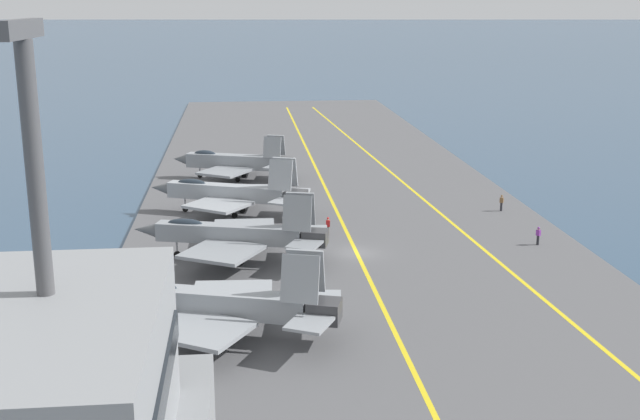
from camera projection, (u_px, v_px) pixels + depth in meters
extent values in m
plane|color=#334C66|center=(357.00, 257.00, 71.63)|extent=(2000.00, 2000.00, 0.00)
cube|color=#565659|center=(357.00, 255.00, 71.58)|extent=(225.93, 42.15, 0.40)
cube|color=yellow|center=(483.00, 249.00, 72.67)|extent=(202.99, 12.57, 0.01)
cube|color=yellow|center=(357.00, 253.00, 71.53)|extent=(203.34, 0.36, 0.01)
cube|color=#93999E|center=(211.00, 303.00, 53.27)|extent=(5.37, 12.85, 1.67)
cone|color=#5B5E60|center=(106.00, 295.00, 54.67)|extent=(2.23, 2.80, 1.59)
cube|color=#38383A|center=(324.00, 311.00, 51.83)|extent=(2.45, 2.57, 1.42)
ellipsoid|color=#232D38|center=(155.00, 287.00, 53.80)|extent=(1.80, 3.28, 0.92)
cube|color=#93999E|center=(201.00, 330.00, 50.21)|extent=(7.07, 7.31, 0.28)
cube|color=#93999E|center=(232.00, 294.00, 56.44)|extent=(5.17, 5.83, 0.28)
cube|color=#93999E|center=(300.00, 279.00, 50.65)|extent=(1.62, 2.61, 3.06)
cube|color=#93999E|center=(306.00, 270.00, 52.32)|extent=(1.62, 2.61, 3.06)
cube|color=#93999E|center=(309.00, 324.00, 49.80)|extent=(3.60, 3.45, 0.20)
cube|color=#93999E|center=(323.00, 298.00, 54.05)|extent=(3.08, 2.77, 0.20)
cylinder|color=#B2B2B7|center=(144.00, 320.00, 54.57)|extent=(0.16, 0.16, 1.51)
cylinder|color=black|center=(145.00, 326.00, 54.68)|extent=(0.39, 0.64, 0.60)
cylinder|color=#B2B2B7|center=(225.00, 333.00, 52.31)|extent=(0.16, 0.16, 1.51)
cylinder|color=black|center=(225.00, 340.00, 52.43)|extent=(0.39, 0.64, 0.60)
cylinder|color=#B2B2B7|center=(236.00, 320.00, 54.53)|extent=(0.16, 0.16, 1.51)
cylinder|color=black|center=(236.00, 326.00, 54.65)|extent=(0.39, 0.64, 0.60)
cube|color=gray|center=(229.00, 234.00, 68.79)|extent=(4.81, 12.65, 1.55)
cone|color=#5B5E60|center=(147.00, 230.00, 69.95)|extent=(2.05, 2.70, 1.47)
cube|color=#38383A|center=(315.00, 238.00, 67.60)|extent=(2.25, 2.45, 1.31)
ellipsoid|color=#232D38|center=(185.00, 223.00, 69.21)|extent=(1.63, 3.20, 0.85)
cube|color=gray|center=(222.00, 252.00, 65.45)|extent=(7.53, 7.50, 0.28)
cube|color=gray|center=(244.00, 228.00, 72.24)|extent=(5.68, 5.60, 0.28)
cube|color=gray|center=(297.00, 213.00, 66.47)|extent=(1.52, 2.56, 2.98)
cube|color=gray|center=(301.00, 208.00, 68.02)|extent=(1.52, 2.56, 2.98)
cube|color=gray|center=(304.00, 245.00, 65.61)|extent=(3.55, 3.36, 0.20)
cube|color=gray|center=(313.00, 230.00, 69.76)|extent=(3.00, 2.64, 0.20)
cylinder|color=#B2B2B7|center=(177.00, 249.00, 69.93)|extent=(0.16, 0.16, 1.66)
cylinder|color=black|center=(177.00, 255.00, 70.07)|extent=(0.37, 0.64, 0.60)
cylinder|color=#B2B2B7|center=(240.00, 256.00, 67.96)|extent=(0.16, 0.16, 1.66)
cylinder|color=black|center=(241.00, 262.00, 68.09)|extent=(0.37, 0.64, 0.60)
cylinder|color=#B2B2B7|center=(247.00, 248.00, 70.02)|extent=(0.16, 0.16, 1.66)
cylinder|color=black|center=(247.00, 254.00, 70.16)|extent=(0.37, 0.64, 0.60)
cube|color=#9EA3A8|center=(226.00, 192.00, 83.62)|extent=(6.16, 12.52, 1.60)
cone|color=#5B5E60|center=(161.00, 188.00, 85.55)|extent=(2.30, 2.81, 1.52)
cube|color=#38383A|center=(296.00, 197.00, 81.65)|extent=(2.47, 2.61, 1.36)
ellipsoid|color=#232D38|center=(192.00, 183.00, 84.44)|extent=(1.95, 3.22, 0.88)
cube|color=#9EA3A8|center=(218.00, 205.00, 80.58)|extent=(7.27, 7.40, 0.28)
cube|color=#9EA3A8|center=(242.00, 190.00, 86.71)|extent=(5.65, 6.14, 0.28)
cube|color=#9EA3A8|center=(280.00, 175.00, 80.62)|extent=(1.77, 2.61, 3.11)
cube|color=#9EA3A8|center=(285.00, 172.00, 82.19)|extent=(1.77, 2.61, 3.11)
cube|color=#9EA3A8|center=(285.00, 202.00, 79.73)|extent=(3.65, 3.53, 0.20)
cube|color=#9EA3A8|center=(298.00, 192.00, 83.83)|extent=(3.22, 2.93, 0.20)
cylinder|color=#B2B2B7|center=(185.00, 204.00, 85.27)|extent=(0.16, 0.16, 1.64)
cylinder|color=black|center=(185.00, 209.00, 85.40)|extent=(0.42, 0.64, 0.60)
cylinder|color=#B2B2B7|center=(235.00, 211.00, 82.65)|extent=(0.16, 0.16, 1.64)
cylinder|color=black|center=(235.00, 216.00, 82.78)|extent=(0.42, 0.64, 0.60)
cylinder|color=#B2B2B7|center=(242.00, 206.00, 84.74)|extent=(0.16, 0.16, 1.64)
cylinder|color=black|center=(242.00, 210.00, 84.87)|extent=(0.42, 0.64, 0.60)
cube|color=gray|center=(231.00, 161.00, 100.44)|extent=(5.35, 11.46, 1.72)
cone|color=#5B5E60|center=(182.00, 159.00, 101.90)|extent=(2.25, 2.59, 1.63)
cube|color=#38383A|center=(284.00, 164.00, 98.94)|extent=(2.47, 2.41, 1.46)
ellipsoid|color=#232D38|center=(205.00, 154.00, 101.00)|extent=(1.80, 2.96, 0.94)
cube|color=gray|center=(225.00, 172.00, 97.15)|extent=(7.22, 7.10, 0.28)
cube|color=gray|center=(243.00, 161.00, 103.84)|extent=(5.78, 5.42, 0.28)
cube|color=gray|center=(272.00, 147.00, 97.82)|extent=(1.49, 2.33, 2.58)
cube|color=gray|center=(276.00, 145.00, 99.52)|extent=(1.49, 2.33, 2.58)
cube|color=gray|center=(275.00, 167.00, 96.91)|extent=(3.50, 3.26, 0.20)
cube|color=gray|center=(285.00, 160.00, 101.17)|extent=(3.10, 2.59, 0.20)
cylinder|color=#B2B2B7|center=(200.00, 172.00, 101.77)|extent=(0.16, 0.16, 1.45)
cylinder|color=black|center=(200.00, 175.00, 101.88)|extent=(0.40, 0.64, 0.60)
cylinder|color=#B2B2B7|center=(238.00, 176.00, 99.45)|extent=(0.16, 0.16, 1.45)
cylinder|color=black|center=(238.00, 179.00, 99.55)|extent=(0.40, 0.64, 0.60)
cylinder|color=#B2B2B7|center=(244.00, 172.00, 101.71)|extent=(0.16, 0.16, 1.45)
cylinder|color=black|center=(244.00, 176.00, 101.82)|extent=(0.40, 0.64, 0.60)
cylinder|color=#232328|center=(501.00, 207.00, 85.72)|extent=(0.24, 0.24, 0.91)
cube|color=brown|center=(502.00, 200.00, 85.54)|extent=(0.42, 0.46, 0.55)
sphere|color=tan|center=(502.00, 196.00, 85.43)|extent=(0.22, 0.22, 0.22)
sphere|color=brown|center=(502.00, 196.00, 85.42)|extent=(0.24, 0.24, 0.24)
cylinder|color=#232328|center=(538.00, 240.00, 73.79)|extent=(0.24, 0.24, 0.89)
cube|color=purple|center=(538.00, 233.00, 73.61)|extent=(0.46, 0.43, 0.53)
sphere|color=#9E7051|center=(539.00, 229.00, 73.51)|extent=(0.22, 0.22, 0.22)
sphere|color=purple|center=(539.00, 228.00, 73.50)|extent=(0.24, 0.24, 0.24)
cylinder|color=#4C473D|center=(328.00, 231.00, 76.79)|extent=(0.24, 0.24, 0.87)
cube|color=red|center=(328.00, 223.00, 76.60)|extent=(0.30, 0.41, 0.62)
sphere|color=beige|center=(328.00, 219.00, 76.49)|extent=(0.22, 0.22, 0.22)
sphere|color=red|center=(328.00, 218.00, 76.48)|extent=(0.24, 0.24, 0.24)
cube|color=gray|center=(44.00, 401.00, 22.10)|extent=(10.92, 6.48, 5.32)
cube|color=black|center=(165.00, 386.00, 22.35)|extent=(9.24, 0.12, 0.90)
cylinder|color=#4C4C4F|center=(35.00, 172.00, 21.75)|extent=(0.50, 0.50, 7.06)
cube|color=#4C4C4F|center=(22.00, 29.00, 20.79)|extent=(3.60, 0.30, 0.50)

